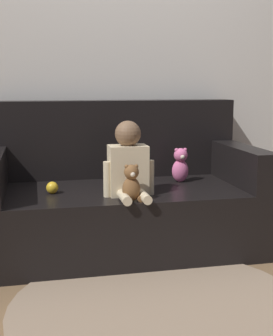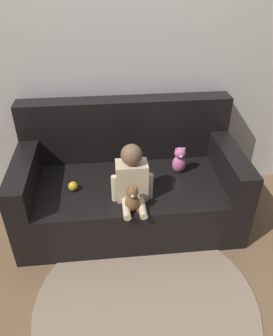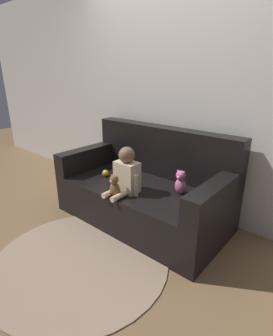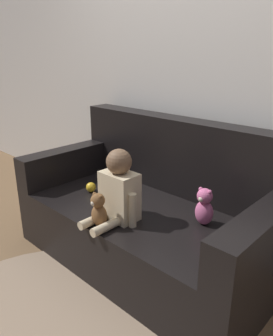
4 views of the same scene
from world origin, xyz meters
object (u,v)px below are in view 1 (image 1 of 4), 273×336
Objects in this scene: teddy_bear_brown at (131,184)px; toy_ball at (52,188)px; person_baby at (129,164)px; plush_toy_side at (180,165)px; couch at (119,198)px.

teddy_bear_brown is 0.52m from toy_ball.
person_baby is at bearing -17.49° from toy_ball.
teddy_bear_brown is 0.91× the size of plush_toy_side.
couch reaches higher than person_baby.
couch is at bearing 88.46° from teddy_bear_brown.
couch is at bearing 90.25° from person_baby.
teddy_bear_brown is at bearing -91.54° from couch.
teddy_bear_brown is 0.62m from plush_toy_side.
couch is 0.47m from plush_toy_side.
person_baby is 0.52m from plush_toy_side.
plush_toy_side reaches higher than toy_ball.
person_baby is 0.17m from teddy_bear_brown.
couch is 24.16× the size of toy_ball.
toy_ball is (-0.44, -0.17, 0.13)m from couch.
toy_ball is at bearing -159.38° from couch.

